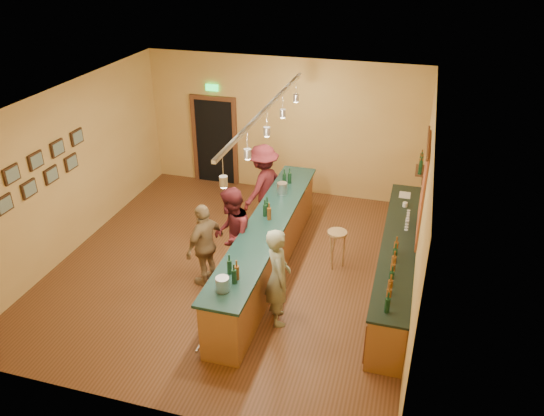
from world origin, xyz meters
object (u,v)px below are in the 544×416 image
(tasting_bar, at_px, (267,243))
(customer_b, at_px, (205,245))
(customer_a, at_px, (232,235))
(customer_c, at_px, (263,186))
(bar_stool, at_px, (337,238))
(back_counter, at_px, (397,263))
(bartender, at_px, (278,277))

(tasting_bar, relative_size, customer_b, 3.25)
(customer_a, xyz_separation_m, customer_c, (-0.04, 2.04, 0.02))
(tasting_bar, xyz_separation_m, customer_c, (-0.59, 1.70, 0.30))
(customer_c, relative_size, bar_stool, 2.41)
(back_counter, distance_m, bar_stool, 1.18)
(back_counter, bearing_deg, bartender, -140.49)
(bar_stool, bearing_deg, customer_c, 146.60)
(tasting_bar, bearing_deg, customer_a, -147.98)
(bartender, relative_size, bar_stool, 2.25)
(customer_b, bearing_deg, bar_stool, 136.19)
(customer_b, bearing_deg, tasting_bar, 140.96)
(back_counter, xyz_separation_m, tasting_bar, (-2.32, -0.18, 0.12))
(tasting_bar, height_order, customer_a, customer_a)
(back_counter, relative_size, customer_a, 2.56)
(back_counter, bearing_deg, customer_c, 152.46)
(bartender, bearing_deg, customer_b, 42.38)
(tasting_bar, xyz_separation_m, customer_a, (-0.55, -0.34, 0.28))
(customer_a, height_order, customer_b, customer_a)
(bar_stool, bearing_deg, tasting_bar, -156.24)
(tasting_bar, bearing_deg, customer_b, -147.34)
(bartender, bearing_deg, tasting_bar, -0.37)
(customer_b, distance_m, bar_stool, 2.43)
(bar_stool, bearing_deg, customer_b, -152.10)
(back_counter, height_order, customer_c, customer_c)
(back_counter, height_order, tasting_bar, tasting_bar)
(back_counter, relative_size, bar_stool, 6.06)
(customer_c, bearing_deg, back_counter, 80.47)
(bar_stool, bearing_deg, customer_a, -153.50)
(bartender, relative_size, customer_a, 0.95)
(bartender, distance_m, customer_c, 3.18)
(customer_a, relative_size, customer_b, 1.14)
(customer_c, bearing_deg, bartender, 39.04)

